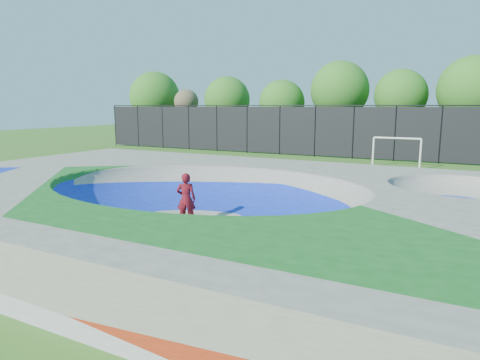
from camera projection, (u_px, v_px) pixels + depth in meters
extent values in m
plane|color=#2F5B19|center=(203.00, 226.00, 14.31)|extent=(120.00, 120.00, 0.00)
cube|color=gray|center=(203.00, 205.00, 14.18)|extent=(22.00, 14.00, 1.50)
imported|color=#B00E1A|center=(186.00, 199.00, 14.39)|extent=(0.77, 0.67, 1.78)
cube|color=black|center=(187.00, 224.00, 14.54)|extent=(0.77, 0.62, 0.05)
cylinder|color=silver|center=(373.00, 152.00, 28.23)|extent=(0.12, 0.12, 1.93)
cylinder|color=silver|center=(420.00, 154.00, 26.90)|extent=(0.12, 0.12, 1.93)
cylinder|color=silver|center=(397.00, 138.00, 27.40)|extent=(2.90, 0.12, 0.12)
cylinder|color=black|center=(115.00, 126.00, 43.30)|extent=(0.09, 0.09, 4.00)
cylinder|color=black|center=(138.00, 126.00, 41.92)|extent=(0.09, 0.09, 4.00)
cylinder|color=black|center=(163.00, 127.00, 40.54)|extent=(0.09, 0.09, 4.00)
cylinder|color=black|center=(189.00, 128.00, 39.16)|extent=(0.09, 0.09, 4.00)
cylinder|color=black|center=(217.00, 128.00, 37.78)|extent=(0.09, 0.09, 4.00)
cylinder|color=black|center=(247.00, 129.00, 36.40)|extent=(0.09, 0.09, 4.00)
cylinder|color=black|center=(280.00, 130.00, 35.03)|extent=(0.09, 0.09, 4.00)
cylinder|color=black|center=(315.00, 131.00, 33.65)|extent=(0.09, 0.09, 4.00)
cylinder|color=black|center=(353.00, 132.00, 32.27)|extent=(0.09, 0.09, 4.00)
cylinder|color=black|center=(395.00, 134.00, 30.89)|extent=(0.09, 0.09, 4.00)
cylinder|color=black|center=(441.00, 135.00, 29.51)|extent=(0.09, 0.09, 4.00)
cube|color=black|center=(353.00, 132.00, 32.27)|extent=(48.00, 0.03, 3.80)
cylinder|color=black|center=(354.00, 106.00, 31.92)|extent=(48.00, 0.08, 0.08)
cylinder|color=#4D3726|center=(156.00, 128.00, 48.47)|extent=(0.44, 0.44, 2.90)
sphere|color=#28641A|center=(155.00, 97.00, 47.86)|extent=(5.54, 5.54, 5.54)
cylinder|color=#4D3726|center=(187.00, 128.00, 45.84)|extent=(0.44, 0.44, 3.32)
sphere|color=brown|center=(186.00, 102.00, 45.36)|extent=(2.60, 2.60, 2.60)
cylinder|color=#4D3726|center=(227.00, 131.00, 43.12)|extent=(0.44, 0.44, 2.87)
sphere|color=#28641A|center=(227.00, 100.00, 42.58)|extent=(4.56, 4.56, 4.56)
cylinder|color=#4D3726|center=(281.00, 135.00, 39.71)|extent=(0.44, 0.44, 2.68)
sphere|color=#28641A|center=(282.00, 103.00, 39.21)|extent=(4.18, 4.18, 4.18)
cylinder|color=#4D3726|center=(338.00, 131.00, 38.18)|extent=(0.44, 0.44, 3.43)
sphere|color=#28641A|center=(340.00, 90.00, 37.56)|extent=(5.07, 5.07, 5.07)
cylinder|color=#4D3726|center=(398.00, 134.00, 35.77)|extent=(0.44, 0.44, 3.24)
sphere|color=#28641A|center=(401.00, 95.00, 35.22)|extent=(4.26, 4.26, 4.26)
cylinder|color=#4D3726|center=(468.00, 137.00, 32.95)|extent=(0.44, 0.44, 3.26)
sphere|color=#28641A|center=(473.00, 90.00, 32.34)|extent=(5.13, 5.13, 5.13)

